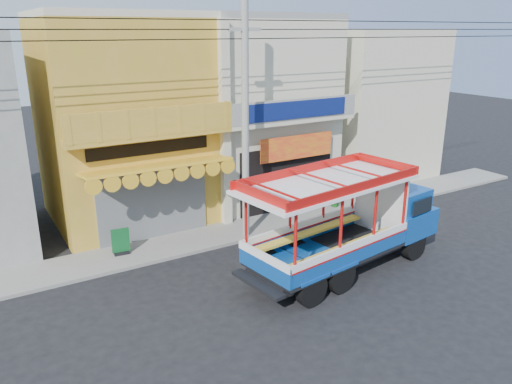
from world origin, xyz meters
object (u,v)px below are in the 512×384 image
Objects in this scene: songthaew_truck at (356,219)px; potted_plant_b at (334,195)px; potted_plant_a at (297,198)px; green_sign at (121,244)px; utility_pole at (249,106)px; potted_plant_c at (321,193)px.

potted_plant_b is at bearing 57.40° from songthaew_truck.
potted_plant_a is 0.96× the size of potted_plant_b.
potted_plant_b is at bearing 0.28° from green_sign.
utility_pole reaches higher than potted_plant_b.
green_sign is at bearing 67.40° from potted_plant_b.
songthaew_truck is 5.49m from potted_plant_a.
green_sign is 7.94m from potted_plant_a.
green_sign is 0.94× the size of potted_plant_a.
potted_plant_b is (2.99, 4.68, -1.03)m from songthaew_truck.
potted_plant_b is at bearing 72.26° from potted_plant_c.
utility_pole is 6.47m from potted_plant_c.
potted_plant_a reaches higher than green_sign.
potted_plant_c reaches higher than green_sign.
potted_plant_b is at bearing 10.06° from utility_pole.
songthaew_truck is (1.85, -3.82, -3.36)m from utility_pole.
potted_plant_a is (3.21, 1.39, -4.41)m from utility_pole.
potted_plant_a is at bearing 75.39° from songthaew_truck.
potted_plant_a is at bearing 23.42° from utility_pole.
green_sign is 9.55m from potted_plant_b.
songthaew_truck reaches higher than potted_plant_c.
songthaew_truck is 7.63× the size of potted_plant_c.
potted_plant_b is 1.03× the size of potted_plant_c.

